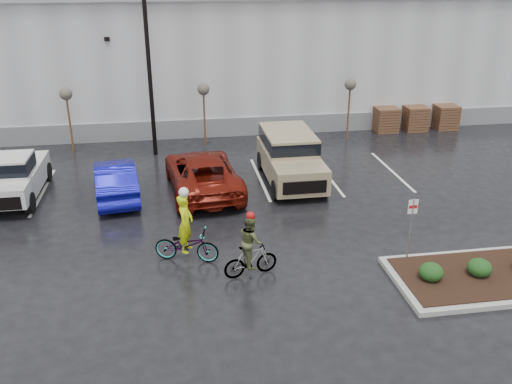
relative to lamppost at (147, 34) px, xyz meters
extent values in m
plane|color=black|center=(4.00, -12.00, -5.69)|extent=(120.00, 120.00, 0.00)
cube|color=#B3B5B8|center=(4.00, 10.00, -2.19)|extent=(60.00, 15.00, 7.00)
cube|color=slate|center=(4.00, 2.45, -5.19)|extent=(60.00, 0.12, 1.00)
cube|color=#2A411B|center=(4.00, 33.00, -2.69)|extent=(80.00, 25.00, 6.00)
cylinder|color=black|center=(0.00, 0.00, -1.19)|extent=(0.20, 0.20, 9.00)
cylinder|color=#503720|center=(-4.00, 1.00, -4.29)|extent=(0.10, 0.10, 2.80)
sphere|color=#504A40|center=(-4.00, 1.00, -2.79)|extent=(0.60, 0.60, 0.60)
cylinder|color=#503720|center=(2.50, 1.00, -4.29)|extent=(0.10, 0.10, 2.80)
sphere|color=#504A40|center=(2.50, 1.00, -2.79)|extent=(0.60, 0.60, 0.60)
cylinder|color=#503720|center=(10.00, 1.00, -4.29)|extent=(0.10, 0.10, 2.80)
sphere|color=#504A40|center=(10.00, 1.00, -2.79)|extent=(0.60, 0.60, 0.60)
cube|color=#503720|center=(12.50, 2.00, -5.01)|extent=(1.20, 1.20, 1.35)
cube|color=#503720|center=(14.20, 2.00, -5.01)|extent=(1.20, 1.20, 1.35)
cube|color=#503720|center=(16.00, 2.00, -5.01)|extent=(1.20, 1.20, 1.35)
ellipsoid|color=black|center=(8.00, -13.00, -5.27)|extent=(0.70, 0.70, 0.52)
ellipsoid|color=black|center=(9.50, -13.00, -5.27)|extent=(0.70, 0.70, 0.52)
cylinder|color=gray|center=(7.80, -11.80, -4.59)|extent=(0.05, 0.05, 2.20)
cube|color=white|center=(7.80, -11.80, -3.74)|extent=(0.30, 0.02, 0.45)
cube|color=red|center=(7.80, -11.81, -3.74)|extent=(0.26, 0.02, 0.10)
imported|color=#0C0D8C|center=(-1.46, -5.00, -4.95)|extent=(2.14, 4.63, 1.47)
imported|color=#671209|center=(1.98, -4.94, -4.89)|extent=(3.15, 5.93, 1.59)
imported|color=#3F3F44|center=(1.11, -10.50, -5.15)|extent=(2.15, 1.29, 1.07)
imported|color=#BDD40B|center=(1.11, -10.50, -4.40)|extent=(0.63, 0.78, 1.87)
sphere|color=silver|center=(1.11, -10.50, -3.37)|extent=(0.31, 0.31, 0.31)
imported|color=#3F3F44|center=(2.94, -11.69, -5.18)|extent=(1.67, 0.81, 1.00)
imported|color=#434A27|center=(2.94, -11.69, -4.55)|extent=(0.58, 0.84, 1.58)
sphere|color=#990C0C|center=(2.94, -11.69, -3.73)|extent=(0.26, 0.26, 0.26)
camera|label=1|loc=(0.91, -25.48, 2.92)|focal=38.00mm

